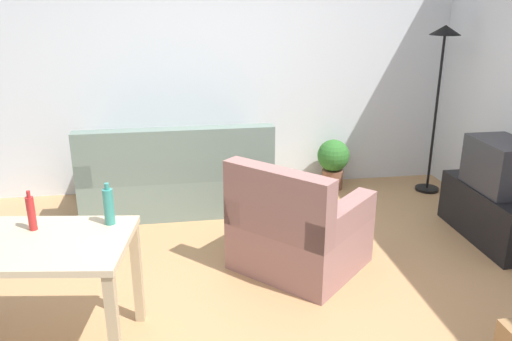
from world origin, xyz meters
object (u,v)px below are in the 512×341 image
Objects in this scene: armchair at (297,231)px; bottle_red at (31,213)px; torchiere_lamp at (441,64)px; couch at (178,180)px; tv_stand at (493,214)px; desk at (27,258)px; potted_plant at (333,161)px; bottle_tall at (109,206)px; tv at (501,165)px.

bottle_red is at bearing 64.44° from armchair.
couch is at bearing -178.36° from torchiere_lamp.
armchair reaches higher than tv_stand.
potted_plant is (2.63, 2.45, -0.32)m from desk.
torchiere_lamp is 2.61m from armchair.
bottle_tall is at bearing -133.35° from potted_plant.
desk is at bearing -160.93° from bottle_tall.
desk is at bearing 105.16° from tv_stand.
armchair is at bearing 97.32° from tv_stand.
desk is 1.05× the size of armchair.
desk reaches higher than potted_plant.
desk is 3.61m from potted_plant.
potted_plant is (-1.05, 1.45, -0.37)m from tv.
bottle_tall is (-0.42, -1.97, 0.57)m from couch.
armchair is 4.88× the size of bottle_red.
tv is 2.23× the size of bottle_tall.
couch is at bearing -169.83° from potted_plant.
potted_plant is at bearing -169.83° from couch.
tv is at bearing 14.56° from bottle_tall.
couch is 3.04m from tv.
tv_stand is 4.09× the size of bottle_tall.
torchiere_lamp is at bearing 0.00° from tv_stand.
bottle_red reaches higher than tv.
tv_stand is 1.88m from armchair.
tv_stand is at bearing -90.00° from torchiere_lamp.
desk is 2.26× the size of potted_plant.
bottle_tall is (-3.21, -2.05, -0.53)m from torchiere_lamp.
tv_stand is at bearing 13.05° from bottle_red.
couch reaches higher than desk.
desk is at bearing 105.15° from tv.
torchiere_lamp is 1.41× the size of desk.
torchiere_lamp reaches higher than desk.
torchiere_lamp reaches higher than bottle_red.
torchiere_lamp is at bearing -12.53° from potted_plant.
bottle_red is at bearing 91.04° from desk.
bottle_tall reaches higher than bottle_red.
bottle_tall is at bearing 104.58° from tv_stand.
armchair is 1.97m from bottle_red.
torchiere_lamp is at bearing 32.64° from bottle_tall.
armchair is (-1.87, -0.24, 0.08)m from tv_stand.
torchiere_lamp is 4.36m from desk.
potted_plant is 0.46× the size of armchair.
potted_plant reaches higher than tv_stand.
tv_stand is at bearing -126.99° from armchair.
torchiere_lamp is at bearing 39.20° from desk.
bottle_tall reaches higher than tv.
torchiere_lamp is (-0.00, 1.22, 0.71)m from tv.
bottle_red reaches higher than couch.
desk is at bearing 68.37° from armchair.
couch is at bearing 78.10° from bottle_tall.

